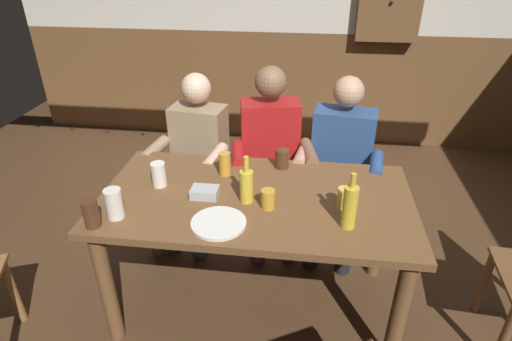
% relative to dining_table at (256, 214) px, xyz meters
% --- Properties ---
extents(ground_plane, '(6.54, 6.54, 0.00)m').
position_rel_dining_table_xyz_m(ground_plane, '(0.00, 0.19, -0.64)').
color(ground_plane, '#4C331E').
extents(back_wall_wainscot, '(5.45, 0.12, 1.12)m').
position_rel_dining_table_xyz_m(back_wall_wainscot, '(0.00, 2.46, -0.08)').
color(back_wall_wainscot, brown).
rests_on(back_wall_wainscot, ground_plane).
extents(dining_table, '(1.62, 0.85, 0.76)m').
position_rel_dining_table_xyz_m(dining_table, '(0.00, 0.00, 0.00)').
color(dining_table, brown).
rests_on(dining_table, ground_plane).
extents(person_0, '(0.53, 0.56, 1.18)m').
position_rel_dining_table_xyz_m(person_0, '(-0.50, 0.65, 0.00)').
color(person_0, '#997F60').
rests_on(person_0, ground_plane).
extents(person_1, '(0.57, 0.57, 1.25)m').
position_rel_dining_table_xyz_m(person_1, '(0.01, 0.66, 0.04)').
color(person_1, '#AD1919').
rests_on(person_1, ground_plane).
extents(person_2, '(0.57, 0.57, 1.20)m').
position_rel_dining_table_xyz_m(person_2, '(0.47, 0.64, 0.01)').
color(person_2, '#2D4C84').
rests_on(person_2, ground_plane).
extents(table_candle, '(0.04, 0.04, 0.08)m').
position_rel_dining_table_xyz_m(table_candle, '(-0.70, -0.16, 0.15)').
color(table_candle, '#F9E08C').
rests_on(table_candle, dining_table).
extents(condiment_caddy, '(0.14, 0.10, 0.05)m').
position_rel_dining_table_xyz_m(condiment_caddy, '(-0.26, -0.04, 0.14)').
color(condiment_caddy, '#B2B7BC').
rests_on(condiment_caddy, dining_table).
extents(plate_0, '(0.26, 0.26, 0.01)m').
position_rel_dining_table_xyz_m(plate_0, '(-0.14, -0.27, 0.12)').
color(plate_0, white).
rests_on(plate_0, dining_table).
extents(bottle_0, '(0.07, 0.07, 0.28)m').
position_rel_dining_table_xyz_m(bottle_0, '(0.46, -0.20, 0.23)').
color(bottle_0, gold).
rests_on(bottle_0, dining_table).
extents(bottle_1, '(0.07, 0.07, 0.25)m').
position_rel_dining_table_xyz_m(bottle_1, '(-0.04, -0.05, 0.21)').
color(bottle_1, gold).
rests_on(bottle_1, dining_table).
extents(pint_glass_0, '(0.08, 0.08, 0.15)m').
position_rel_dining_table_xyz_m(pint_glass_0, '(-0.64, -0.27, 0.19)').
color(pint_glass_0, white).
rests_on(pint_glass_0, dining_table).
extents(pint_glass_1, '(0.06, 0.06, 0.11)m').
position_rel_dining_table_xyz_m(pint_glass_1, '(0.44, -0.05, 0.17)').
color(pint_glass_1, '#E5C64C').
rests_on(pint_glass_1, dining_table).
extents(pint_glass_2, '(0.08, 0.08, 0.11)m').
position_rel_dining_table_xyz_m(pint_glass_2, '(0.11, 0.33, 0.17)').
color(pint_glass_2, '#4C2D19').
rests_on(pint_glass_2, dining_table).
extents(pint_glass_3, '(0.07, 0.07, 0.10)m').
position_rel_dining_table_xyz_m(pint_glass_3, '(0.07, -0.10, 0.17)').
color(pint_glass_3, gold).
rests_on(pint_glass_3, dining_table).
extents(pint_glass_4, '(0.07, 0.07, 0.14)m').
position_rel_dining_table_xyz_m(pint_glass_4, '(-0.72, -0.35, 0.18)').
color(pint_glass_4, '#4C2D19').
rests_on(pint_glass_4, dining_table).
extents(pint_glass_5, '(0.08, 0.08, 0.13)m').
position_rel_dining_table_xyz_m(pint_glass_5, '(-0.53, 0.04, 0.18)').
color(pint_glass_5, white).
rests_on(pint_glass_5, dining_table).
extents(pint_glass_6, '(0.07, 0.07, 0.13)m').
position_rel_dining_table_xyz_m(pint_glass_6, '(-0.20, 0.21, 0.18)').
color(pint_glass_6, gold).
rests_on(pint_glass_6, dining_table).
extents(wall_dart_cabinet, '(0.56, 0.15, 0.70)m').
position_rel_dining_table_xyz_m(wall_dart_cabinet, '(0.92, 2.33, 0.79)').
color(wall_dart_cabinet, brown).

